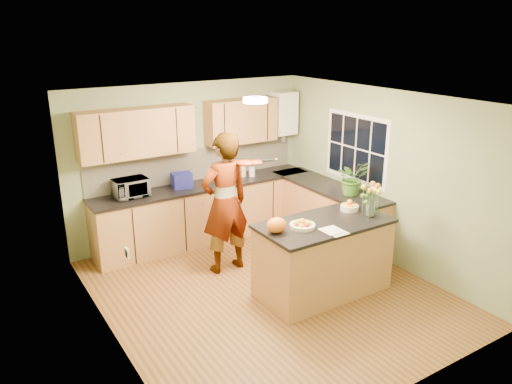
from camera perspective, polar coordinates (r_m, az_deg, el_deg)
floor at (r=6.68m, az=1.33°, el=-11.26°), size 4.50×4.50×0.00m
ceiling at (r=5.86m, az=1.52°, el=10.49°), size 4.00×4.50×0.02m
wall_back at (r=8.04m, az=-7.52°, el=3.45°), size 4.00×0.02×2.50m
wall_front at (r=4.61m, az=17.31°, el=-9.00°), size 4.00×0.02×2.50m
wall_left at (r=5.38m, az=-16.66°, el=-4.88°), size 0.02×4.50×2.50m
wall_right at (r=7.40m, az=14.42°, el=1.70°), size 0.02×4.50×2.50m
back_counter at (r=8.06m, az=-5.74°, el=-2.27°), size 3.64×0.62×0.94m
right_counter at (r=8.03m, az=8.13°, el=-2.44°), size 0.62×2.24×0.94m
splashback at (r=8.08m, az=-6.82°, el=3.19°), size 3.60×0.02×0.52m
upper_cabinets at (r=7.68m, az=-8.36°, el=7.31°), size 3.20×0.34×0.70m
boiler at (r=8.60m, az=3.18°, el=8.98°), size 0.40×0.30×0.86m
window_right at (r=7.73m, az=11.35°, el=4.93°), size 0.01×1.30×1.05m
light_switch at (r=4.84m, az=-14.52°, el=-6.75°), size 0.02×0.09×0.09m
ceiling_lamp at (r=6.11m, az=-0.08°, el=10.47°), size 0.30×0.30×0.07m
peninsula_island at (r=6.51m, az=7.66°, el=-7.40°), size 1.71×0.87×0.98m
fruit_dish at (r=6.09m, az=5.33°, el=-3.69°), size 0.31×0.31×0.11m
orange_bowl at (r=6.74m, az=10.65°, el=-1.58°), size 0.24×0.24×0.14m
flower_vase at (r=6.46m, az=13.09°, el=-0.07°), size 0.27×0.27×0.50m
orange_bag at (r=5.92m, az=2.35°, el=-3.81°), size 0.25×0.21×0.19m
papers at (r=6.04m, az=8.95°, el=-4.43°), size 0.22×0.31×0.01m
violinist at (r=6.86m, az=-3.57°, el=-1.30°), size 0.75×0.51×1.99m
violin at (r=6.59m, az=-1.22°, el=3.35°), size 0.60×0.52×0.15m
microwave at (r=7.47m, az=-14.13°, el=0.47°), size 0.50×0.35×0.27m
blue_box at (r=7.74m, az=-8.49°, el=1.33°), size 0.32×0.25×0.24m
kettle at (r=8.05m, az=-3.78°, el=2.17°), size 0.15×0.15×0.29m
jar_cream at (r=8.25m, az=-1.56°, el=2.39°), size 0.14×0.14×0.17m
jar_white at (r=8.25m, az=-0.47°, el=2.31°), size 0.10×0.10×0.15m
potted_plant at (r=7.44m, az=10.92°, el=1.61°), size 0.49×0.43×0.51m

